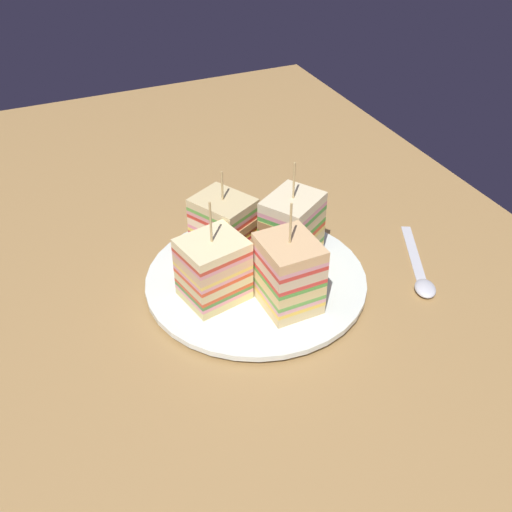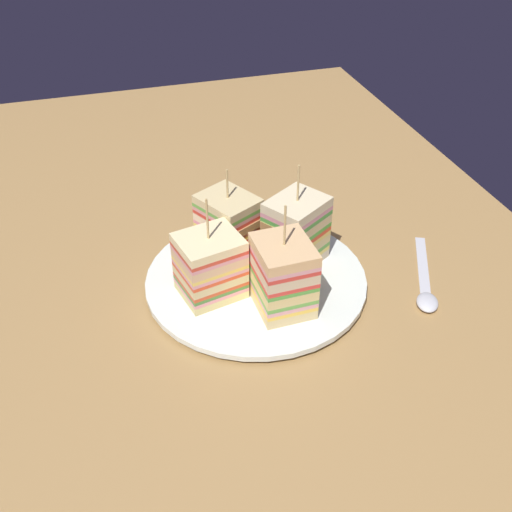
{
  "view_description": "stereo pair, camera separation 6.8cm",
  "coord_description": "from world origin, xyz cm",
  "px_view_note": "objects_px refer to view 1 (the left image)",
  "views": [
    {
      "loc": [
        49.89,
        -22.14,
        45.08
      ],
      "look_at": [
        0.0,
        0.0,
        4.22
      ],
      "focal_mm": 42.58,
      "sensor_mm": 36.0,
      "label": 1
    },
    {
      "loc": [
        52.25,
        -15.76,
        45.08
      ],
      "look_at": [
        0.0,
        0.0,
        4.22
      ],
      "focal_mm": 42.58,
      "sensor_mm": 36.0,
      "label": 2
    }
  ],
  "objects_px": {
    "sandwich_wedge_1": "(214,269)",
    "sandwich_wedge_0": "(224,228)",
    "plate": "(256,280)",
    "chip_pile": "(270,274)",
    "sandwich_wedge_3": "(292,229)",
    "spoon": "(421,277)",
    "sandwich_wedge_2": "(288,273)"
  },
  "relations": [
    {
      "from": "plate",
      "to": "sandwich_wedge_1",
      "type": "relative_size",
      "value": 2.09
    },
    {
      "from": "sandwich_wedge_1",
      "to": "sandwich_wedge_2",
      "type": "height_order",
      "value": "sandwich_wedge_2"
    },
    {
      "from": "sandwich_wedge_3",
      "to": "spoon",
      "type": "distance_m",
      "value": 0.16
    },
    {
      "from": "plate",
      "to": "chip_pile",
      "type": "distance_m",
      "value": 0.02
    },
    {
      "from": "plate",
      "to": "sandwich_wedge_2",
      "type": "height_order",
      "value": "sandwich_wedge_2"
    },
    {
      "from": "chip_pile",
      "to": "spoon",
      "type": "height_order",
      "value": "chip_pile"
    },
    {
      "from": "sandwich_wedge_2",
      "to": "sandwich_wedge_3",
      "type": "xyz_separation_m",
      "value": [
        -0.07,
        0.04,
        0.0
      ]
    },
    {
      "from": "plate",
      "to": "chip_pile",
      "type": "height_order",
      "value": "chip_pile"
    },
    {
      "from": "plate",
      "to": "sandwich_wedge_2",
      "type": "distance_m",
      "value": 0.07
    },
    {
      "from": "plate",
      "to": "sandwich_wedge_3",
      "type": "bearing_deg",
      "value": 108.48
    },
    {
      "from": "sandwich_wedge_1",
      "to": "spoon",
      "type": "relative_size",
      "value": 0.86
    },
    {
      "from": "sandwich_wedge_0",
      "to": "sandwich_wedge_2",
      "type": "distance_m",
      "value": 0.11
    },
    {
      "from": "sandwich_wedge_3",
      "to": "chip_pile",
      "type": "distance_m",
      "value": 0.06
    },
    {
      "from": "sandwich_wedge_3",
      "to": "chip_pile",
      "type": "bearing_deg",
      "value": 1.85
    },
    {
      "from": "plate",
      "to": "sandwich_wedge_1",
      "type": "distance_m",
      "value": 0.07
    },
    {
      "from": "sandwich_wedge_2",
      "to": "spoon",
      "type": "relative_size",
      "value": 0.9
    },
    {
      "from": "chip_pile",
      "to": "sandwich_wedge_3",
      "type": "bearing_deg",
      "value": 124.4
    },
    {
      "from": "sandwich_wedge_1",
      "to": "sandwich_wedge_2",
      "type": "xyz_separation_m",
      "value": [
        0.04,
        0.07,
        0.0
      ]
    },
    {
      "from": "sandwich_wedge_0",
      "to": "plate",
      "type": "bearing_deg",
      "value": -10.36
    },
    {
      "from": "sandwich_wedge_1",
      "to": "sandwich_wedge_3",
      "type": "xyz_separation_m",
      "value": [
        -0.03,
        0.11,
        0.0
      ]
    },
    {
      "from": "plate",
      "to": "spoon",
      "type": "height_order",
      "value": "plate"
    },
    {
      "from": "plate",
      "to": "spoon",
      "type": "distance_m",
      "value": 0.2
    },
    {
      "from": "spoon",
      "to": "plate",
      "type": "bearing_deg",
      "value": -85.17
    },
    {
      "from": "plate",
      "to": "sandwich_wedge_1",
      "type": "height_order",
      "value": "sandwich_wedge_1"
    },
    {
      "from": "plate",
      "to": "sandwich_wedge_0",
      "type": "height_order",
      "value": "sandwich_wedge_0"
    },
    {
      "from": "sandwich_wedge_1",
      "to": "chip_pile",
      "type": "bearing_deg",
      "value": -10.58
    },
    {
      "from": "plate",
      "to": "spoon",
      "type": "bearing_deg",
      "value": 69.03
    },
    {
      "from": "chip_pile",
      "to": "spoon",
      "type": "bearing_deg",
      "value": 70.26
    },
    {
      "from": "plate",
      "to": "sandwich_wedge_0",
      "type": "relative_size",
      "value": 2.23
    },
    {
      "from": "sandwich_wedge_1",
      "to": "sandwich_wedge_0",
      "type": "bearing_deg",
      "value": 47.42
    },
    {
      "from": "sandwich_wedge_3",
      "to": "plate",
      "type": "bearing_deg",
      "value": -14.06
    },
    {
      "from": "spoon",
      "to": "sandwich_wedge_1",
      "type": "bearing_deg",
      "value": -78.0
    }
  ]
}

